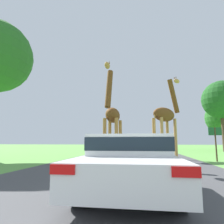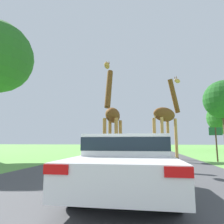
# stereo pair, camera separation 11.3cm
# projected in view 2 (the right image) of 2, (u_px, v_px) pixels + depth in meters

# --- Properties ---
(road) EXTENTS (7.89, 120.00, 0.00)m
(road) POSITION_uv_depth(u_px,v_px,m) (138.00, 149.00, 28.36)
(road) COLOR #424244
(road) RESTS_ON ground
(giraffe_near_road) EXTENTS (0.92, 2.70, 5.13)m
(giraffe_near_road) POSITION_uv_depth(u_px,v_px,m) (112.00, 117.00, 10.82)
(giraffe_near_road) COLOR #B77F3D
(giraffe_near_road) RESTS_ON ground
(giraffe_companion) EXTENTS (2.23, 2.31, 5.49)m
(giraffe_companion) POSITION_uv_depth(u_px,v_px,m) (166.00, 116.00, 12.40)
(giraffe_companion) COLOR tan
(giraffe_companion) RESTS_ON ground
(car_lead_maroon) EXTENTS (1.84, 4.56, 1.22)m
(car_lead_maroon) POSITION_uv_depth(u_px,v_px,m) (129.00, 159.00, 4.64)
(car_lead_maroon) COLOR silver
(car_lead_maroon) RESTS_ON ground
(car_queue_right) EXTENTS (1.96, 4.75, 1.52)m
(car_queue_right) POSITION_uv_depth(u_px,v_px,m) (104.00, 145.00, 17.62)
(car_queue_right) COLOR silver
(car_queue_right) RESTS_ON ground
(car_queue_left) EXTENTS (1.76, 4.49, 1.34)m
(car_queue_left) POSITION_uv_depth(u_px,v_px,m) (151.00, 145.00, 25.94)
(car_queue_left) COLOR navy
(car_queue_left) RESTS_ON ground
(tree_left_edge) EXTENTS (4.59, 4.59, 6.70)m
(tree_left_edge) POSITION_uv_depth(u_px,v_px,m) (224.00, 118.00, 27.62)
(tree_left_edge) COLOR #4C3828
(tree_left_edge) RESTS_ON ground
(tree_right_cluster) EXTENTS (4.39, 4.39, 8.05)m
(tree_right_cluster) POSITION_uv_depth(u_px,v_px,m) (223.00, 100.00, 22.72)
(tree_right_cluster) COLOR #4C3828
(tree_right_cluster) RESTS_ON ground
(sign_post) EXTENTS (0.70, 0.08, 1.86)m
(sign_post) POSITION_uv_depth(u_px,v_px,m) (216.00, 138.00, 10.98)
(sign_post) COLOR #4C3823
(sign_post) RESTS_ON ground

